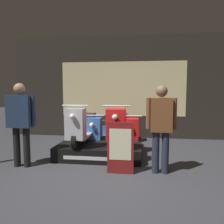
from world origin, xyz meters
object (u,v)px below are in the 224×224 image
scooter_display_right (119,127)px  price_sign_board (120,148)px  scooter_backrow_0 (98,132)px  person_left_browsing (21,117)px  scooter_display_left (83,126)px  scooter_backrow_1 (131,133)px  person_right_browsing (161,123)px

scooter_display_right → price_sign_board: 1.11m
scooter_backrow_0 → price_sign_board: 2.15m
person_left_browsing → scooter_display_left: bearing=44.2°
scooter_display_left → scooter_backrow_1: 1.45m
scooter_backrow_0 → price_sign_board: price_sign_board is taller
scooter_backrow_0 → scooter_display_right: bearing=-54.1°
scooter_display_left → scooter_display_right: 0.84m
scooter_display_left → person_left_browsing: bearing=-135.8°
person_left_browsing → person_right_browsing: size_ratio=1.03×
scooter_backrow_1 → person_right_browsing: 2.03m
scooter_backrow_1 → person_right_browsing: bearing=-72.2°
scooter_backrow_0 → person_left_browsing: (-1.17, -1.86, 0.61)m
scooter_backrow_1 → person_left_browsing: size_ratio=1.04×
person_left_browsing → person_right_browsing: 2.67m
price_sign_board → person_left_browsing: bearing=176.2°
scooter_backrow_1 → scooter_display_right: bearing=-105.5°
scooter_display_left → price_sign_board: size_ratio=1.81×
scooter_display_right → person_left_browsing: bearing=-152.3°
scooter_display_right → price_sign_board: (0.13, -1.09, -0.19)m
scooter_display_left → scooter_backrow_1: scooter_display_left is taller
scooter_backrow_0 → price_sign_board: size_ratio=1.81×
scooter_display_left → price_sign_board: bearing=-48.3°
person_right_browsing → price_sign_board: (-0.72, -0.13, -0.44)m
person_right_browsing → price_sign_board: 0.85m
scooter_display_left → person_left_browsing: person_left_browsing is taller
scooter_display_right → scooter_backrow_1: 0.99m
scooter_backrow_1 → price_sign_board: (-0.12, -1.99, 0.11)m
scooter_display_right → scooter_backrow_0: size_ratio=1.00×
scooter_display_right → scooter_display_left: bearing=180.0°
scooter_display_right → person_left_browsing: person_left_browsing is taller
scooter_backrow_1 → person_right_browsing: person_right_browsing is taller
scooter_display_right → price_sign_board: scooter_display_right is taller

